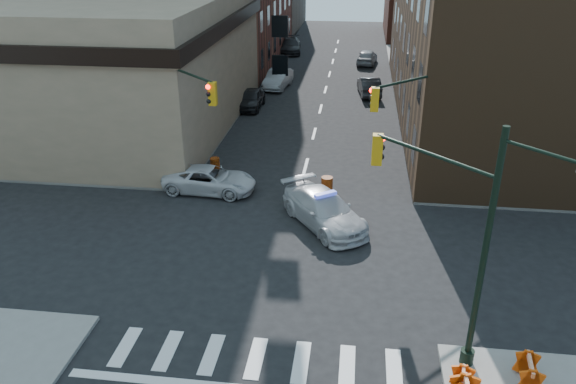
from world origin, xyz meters
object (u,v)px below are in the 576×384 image
(police_car, at_px, (324,210))
(pedestrian_b, at_px, (84,165))
(barrel_bank, at_px, (215,166))
(parked_car_wfar, at_px, (278,79))
(pickup, at_px, (210,180))
(parked_car_enear, at_px, (369,86))
(pedestrian_a, at_px, (147,152))
(barrel_road, at_px, (327,187))
(parked_car_wnear, at_px, (251,99))
(barricade_nw_a, at_px, (181,175))

(police_car, bearing_deg, pedestrian_b, 131.45)
(barrel_bank, bearing_deg, parked_car_wfar, 87.68)
(parked_car_wfar, height_order, barrel_bank, parked_car_wfar)
(pickup, height_order, parked_car_enear, parked_car_enear)
(police_car, distance_m, parked_car_wfar, 26.06)
(pedestrian_a, bearing_deg, parked_car_wfar, 87.12)
(pedestrian_a, height_order, barrel_road, pedestrian_a)
(parked_car_enear, distance_m, pedestrian_a, 22.38)
(parked_car_wnear, relative_size, pedestrian_a, 2.57)
(police_car, relative_size, parked_car_enear, 1.17)
(barricade_nw_a, bearing_deg, police_car, -35.88)
(barricade_nw_a, bearing_deg, barrel_bank, 41.22)
(barricade_nw_a, bearing_deg, pickup, -28.43)
(pedestrian_a, xyz_separation_m, pedestrian_b, (-2.67, -2.61, 0.07))
(pedestrian_b, relative_size, barrel_bank, 1.90)
(police_car, xyz_separation_m, parked_car_wfar, (-5.87, 25.39, 0.02))
(pedestrian_a, xyz_separation_m, barrel_bank, (4.17, -0.41, -0.52))
(parked_car_wnear, bearing_deg, police_car, -68.29)
(pedestrian_b, relative_size, barricade_nw_a, 1.43)
(pedestrian_a, relative_size, pedestrian_b, 0.93)
(barrel_bank, relative_size, barricade_nw_a, 0.75)
(pedestrian_a, bearing_deg, barrel_road, -2.21)
(pedestrian_b, height_order, barrel_bank, pedestrian_b)
(parked_car_wfar, bearing_deg, barricade_nw_a, -88.99)
(pickup, distance_m, parked_car_wnear, 15.79)
(parked_car_wfar, xyz_separation_m, pedestrian_b, (-7.66, -22.16, 0.26))
(pedestrian_b, bearing_deg, parked_car_wnear, 32.68)
(parked_car_enear, bearing_deg, parked_car_wnear, 22.27)
(police_car, bearing_deg, parked_car_wnear, 75.53)
(pedestrian_b, distance_m, barrel_bank, 7.21)
(barrel_road, height_order, barricade_nw_a, barricade_nw_a)
(pickup, bearing_deg, barrel_bank, 11.48)
(barricade_nw_a, bearing_deg, parked_car_wfar, 71.94)
(parked_car_enear, bearing_deg, pickup, 60.79)
(parked_car_wnear, relative_size, parked_car_wfar, 0.90)
(parked_car_enear, relative_size, pedestrian_b, 2.53)
(parked_car_wnear, bearing_deg, barrel_bank, -87.18)
(police_car, distance_m, parked_car_wnear, 20.10)
(parked_car_wnear, relative_size, barrel_road, 4.08)
(parked_car_enear, bearing_deg, barrel_bank, 57.45)
(pickup, bearing_deg, barrel_road, -84.20)
(pedestrian_a, bearing_deg, police_car, -16.90)
(barrel_bank, xyz_separation_m, barricade_nw_a, (-1.41, -1.90, 0.15))
(barricade_nw_a, bearing_deg, pedestrian_b, 170.87)
(pickup, bearing_deg, parked_car_enear, -18.24)
(police_car, bearing_deg, barrel_road, 56.20)
(police_car, height_order, barrel_road, police_car)
(parked_car_wnear, height_order, parked_car_wfar, parked_car_wfar)
(parked_car_wnear, xyz_separation_m, barricade_nw_a, (-1.00, -15.28, -0.12))
(police_car, height_order, parked_car_wnear, police_car)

